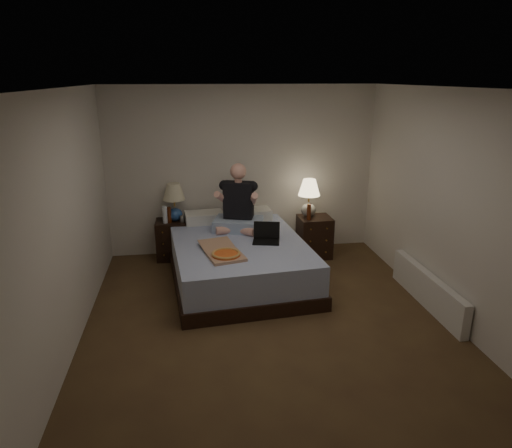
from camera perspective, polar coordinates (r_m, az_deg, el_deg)
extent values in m
cube|color=brown|center=(5.21, 1.52, -12.00)|extent=(4.00, 4.50, 0.00)
cube|color=white|center=(4.52, 1.79, 16.65)|extent=(4.00, 4.50, 0.00)
cube|color=white|center=(6.87, -1.70, 6.63)|extent=(4.00, 0.00, 2.50)
cube|color=white|center=(2.70, 10.34, -12.46)|extent=(4.00, 0.00, 2.50)
cube|color=white|center=(4.79, -22.60, 0.14)|extent=(0.00, 4.50, 2.50)
cube|color=white|center=(5.43, 22.92, 2.09)|extent=(0.00, 4.50, 2.50)
cube|color=#5E75BD|center=(6.08, -2.17, -4.52)|extent=(1.85, 2.35, 0.55)
cube|color=black|center=(6.90, -10.45, -1.91)|extent=(0.46, 0.42, 0.58)
cube|color=black|center=(6.90, 7.29, -1.60)|extent=(0.48, 0.44, 0.61)
cylinder|color=white|center=(6.68, -11.32, 1.15)|extent=(0.07, 0.07, 0.25)
cylinder|color=#9E9F9B|center=(6.70, -9.22, 0.65)|extent=(0.07, 0.07, 0.10)
cylinder|color=#50200B|center=(6.70, -10.79, 1.13)|extent=(0.06, 0.06, 0.23)
cylinder|color=#62260E|center=(6.66, 6.63, 1.51)|extent=(0.06, 0.06, 0.23)
cube|color=silver|center=(5.81, 20.64, -7.69)|extent=(0.10, 1.60, 0.40)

